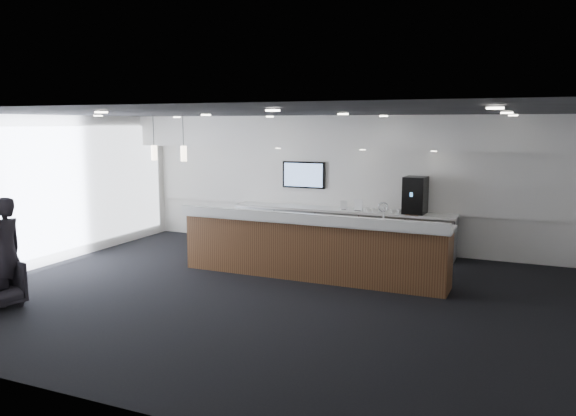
% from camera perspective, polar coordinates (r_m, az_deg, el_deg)
% --- Properties ---
extents(ground, '(10.00, 10.00, 0.00)m').
position_cam_1_polar(ground, '(9.45, -1.67, -8.84)').
color(ground, black).
rests_on(ground, ground).
extents(ceiling, '(10.00, 8.00, 0.02)m').
position_cam_1_polar(ceiling, '(9.02, -1.76, 9.66)').
color(ceiling, black).
rests_on(ceiling, back_wall).
extents(back_wall, '(10.00, 0.02, 3.00)m').
position_cam_1_polar(back_wall, '(12.82, 5.92, 2.58)').
color(back_wall, white).
rests_on(back_wall, ground).
extents(left_wall, '(0.02, 8.00, 3.00)m').
position_cam_1_polar(left_wall, '(12.11, -23.67, 1.55)').
color(left_wall, white).
rests_on(left_wall, ground).
extents(soffit_bulkhead, '(10.00, 0.90, 0.70)m').
position_cam_1_polar(soffit_bulkhead, '(12.33, 5.36, 7.70)').
color(soffit_bulkhead, white).
rests_on(soffit_bulkhead, back_wall).
extents(alcove_panel, '(9.80, 0.06, 1.40)m').
position_cam_1_polar(alcove_panel, '(12.79, 5.88, 3.01)').
color(alcove_panel, white).
rests_on(alcove_panel, back_wall).
extents(window_blinds_wall, '(0.04, 7.36, 2.55)m').
position_cam_1_polar(window_blinds_wall, '(12.08, -23.54, 1.54)').
color(window_blinds_wall, '#D0E4F9').
rests_on(window_blinds_wall, left_wall).
extents(back_credenza, '(5.06, 0.66, 0.95)m').
position_cam_1_polar(back_credenza, '(12.63, 5.35, -2.19)').
color(back_credenza, gray).
rests_on(back_credenza, ground).
extents(wall_tv, '(1.05, 0.08, 0.62)m').
position_cam_1_polar(wall_tv, '(13.06, 1.61, 3.39)').
color(wall_tv, black).
rests_on(wall_tv, back_wall).
extents(pendant_left, '(0.12, 0.12, 0.30)m').
position_cam_1_polar(pendant_left, '(10.94, -11.42, 5.37)').
color(pendant_left, '#FCE5C4').
rests_on(pendant_left, ceiling).
extents(pendant_right, '(0.12, 0.12, 0.30)m').
position_cam_1_polar(pendant_right, '(11.35, -14.33, 5.38)').
color(pendant_right, '#FCE5C4').
rests_on(pendant_right, ceiling).
extents(ceiling_can_lights, '(7.00, 5.00, 0.02)m').
position_cam_1_polar(ceiling_can_lights, '(9.02, -1.76, 9.47)').
color(ceiling_can_lights, silver).
rests_on(ceiling_can_lights, ceiling).
extents(service_counter, '(5.07, 0.88, 1.49)m').
position_cam_1_polar(service_counter, '(10.37, 2.37, -3.98)').
color(service_counter, '#4C2C19').
rests_on(service_counter, ground).
extents(coffee_machine, '(0.47, 0.59, 0.78)m').
position_cam_1_polar(coffee_machine, '(12.09, 12.80, 1.28)').
color(coffee_machine, black).
rests_on(coffee_machine, back_credenza).
extents(info_sign_left, '(0.15, 0.05, 0.20)m').
position_cam_1_polar(info_sign_left, '(12.41, 5.67, 0.30)').
color(info_sign_left, white).
rests_on(info_sign_left, back_credenza).
extents(info_sign_right, '(0.19, 0.05, 0.25)m').
position_cam_1_polar(info_sign_right, '(12.30, 7.16, 0.31)').
color(info_sign_right, white).
rests_on(info_sign_right, back_credenza).
extents(lounge_guest, '(0.45, 0.65, 1.70)m').
position_cam_1_polar(lounge_guest, '(9.81, -26.76, -3.98)').
color(lounge_guest, black).
rests_on(lounge_guest, ground).
extents(cup_0, '(0.10, 0.10, 0.09)m').
position_cam_1_polar(cup_0, '(12.13, 11.24, -0.29)').
color(cup_0, white).
rests_on(cup_0, back_credenza).
extents(cup_1, '(0.14, 0.14, 0.09)m').
position_cam_1_polar(cup_1, '(12.16, 10.59, -0.25)').
color(cup_1, white).
rests_on(cup_1, back_credenza).
extents(cup_2, '(0.12, 0.12, 0.09)m').
position_cam_1_polar(cup_2, '(12.19, 9.95, -0.21)').
color(cup_2, white).
rests_on(cup_2, back_credenza).
extents(cup_3, '(0.12, 0.12, 0.09)m').
position_cam_1_polar(cup_3, '(12.23, 9.31, -0.17)').
color(cup_3, white).
rests_on(cup_3, back_credenza).
extents(cup_4, '(0.13, 0.13, 0.09)m').
position_cam_1_polar(cup_4, '(12.26, 8.68, -0.13)').
color(cup_4, white).
rests_on(cup_4, back_credenza).
extents(cup_5, '(0.10, 0.10, 0.09)m').
position_cam_1_polar(cup_5, '(12.30, 8.05, -0.09)').
color(cup_5, white).
rests_on(cup_5, back_credenza).
extents(cup_6, '(0.14, 0.14, 0.09)m').
position_cam_1_polar(cup_6, '(12.33, 7.42, -0.05)').
color(cup_6, white).
rests_on(cup_6, back_credenza).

